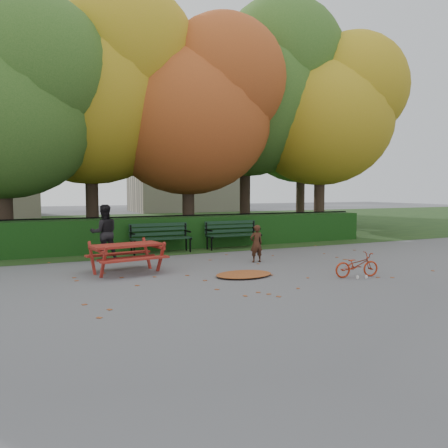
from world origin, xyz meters
name	(u,v)px	position (x,y,z in m)	size (l,w,h in m)	color
ground	(258,270)	(0.00, 0.00, 0.00)	(90.00, 90.00, 0.00)	slate
grass_strip	(129,226)	(0.00, 14.00, 0.01)	(90.00, 90.00, 0.00)	#193214
building_right	(184,143)	(8.00, 28.00, 6.00)	(9.00, 6.00, 12.00)	beige
hedge	(192,232)	(0.00, 4.50, 0.50)	(13.00, 0.90, 1.00)	black
iron_fence	(184,229)	(0.00, 5.30, 0.54)	(14.00, 0.04, 1.02)	black
tree_a	(12,100)	(-5.19, 5.58, 4.52)	(5.88, 5.60, 7.48)	#32241C
tree_b	(101,87)	(-2.44, 6.75, 5.40)	(6.72, 6.40, 8.79)	#32241C
tree_c	(199,108)	(0.83, 5.96, 4.82)	(6.30, 6.00, 8.00)	#32241C
tree_d	(257,90)	(3.88, 7.23, 5.98)	(7.14, 6.80, 9.58)	#32241C
tree_e	(331,111)	(6.52, 5.77, 5.08)	(6.09, 5.80, 8.16)	#32241C
tree_g	(310,121)	(8.33, 9.76, 5.37)	(6.30, 6.00, 8.55)	#32241C
bench_left	(160,235)	(-1.30, 3.70, 0.52)	(1.80, 0.57, 0.88)	black
bench_right	(233,232)	(1.10, 3.70, 0.52)	(1.80, 0.57, 0.88)	black
picnic_table	(127,250)	(-2.89, 0.94, 0.51)	(1.73, 1.49, 0.75)	maroon
leaf_pile	(244,274)	(-0.65, -0.52, 0.04)	(1.28, 0.89, 0.09)	maroon
leaf_scatter	(252,268)	(0.00, 0.30, 0.01)	(9.00, 5.70, 0.01)	maroon
child	(256,244)	(0.49, 1.01, 0.49)	(0.36, 0.23, 0.97)	#391E12
adult	(104,233)	(-3.06, 2.90, 0.75)	(0.73, 0.57, 1.49)	black
bicycle	(357,265)	(1.51, -1.62, 0.27)	(0.35, 1.01, 0.53)	#9D270E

